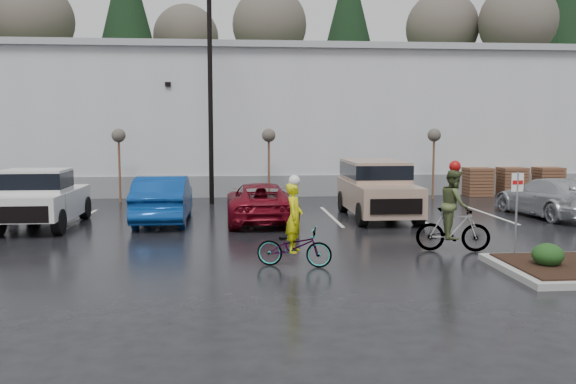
{
  "coord_description": "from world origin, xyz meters",
  "views": [
    {
      "loc": [
        -3.07,
        -13.94,
        3.31
      ],
      "look_at": [
        -1.41,
        4.5,
        1.3
      ],
      "focal_mm": 38.0,
      "sensor_mm": 36.0,
      "label": 1
    }
  ],
  "objects": [
    {
      "name": "suv_tan",
      "position": [
        2.11,
        7.48,
        1.03
      ],
      "size": [
        2.2,
        5.1,
        2.06
      ],
      "primitive_type": null,
      "color": "tan",
      "rests_on": "ground"
    },
    {
      "name": "ground",
      "position": [
        0.0,
        0.0,
        0.0
      ],
      "size": [
        120.0,
        120.0,
        0.0
      ],
      "primitive_type": "plane",
      "color": "black",
      "rests_on": "ground"
    },
    {
      "name": "cyclist_olive",
      "position": [
        2.71,
        1.5,
        0.87
      ],
      "size": [
        1.93,
        0.97,
        2.41
      ],
      "rotation": [
        0.0,
        0.0,
        1.36
      ],
      "color": "#3F3F44",
      "rests_on": "ground"
    },
    {
      "name": "car_blue",
      "position": [
        -5.49,
        7.24,
        0.81
      ],
      "size": [
        1.76,
        4.93,
        1.62
      ],
      "primitive_type": "imported",
      "rotation": [
        0.0,
        0.0,
        3.15
      ],
      "color": "navy",
      "rests_on": "ground"
    },
    {
      "name": "sapling_mid",
      "position": [
        -1.5,
        13.0,
        2.73
      ],
      "size": [
        0.6,
        0.6,
        3.2
      ],
      "color": "#533221",
      "rests_on": "ground"
    },
    {
      "name": "pallet_stack_c",
      "position": [
        12.0,
        14.0,
        0.68
      ],
      "size": [
        1.2,
        1.2,
        1.35
      ],
      "primitive_type": "cube",
      "color": "#533221",
      "rests_on": "ground"
    },
    {
      "name": "pallet_stack_b",
      "position": [
        10.2,
        14.0,
        0.68
      ],
      "size": [
        1.2,
        1.2,
        1.35
      ],
      "primitive_type": "cube",
      "color": "#533221",
      "rests_on": "ground"
    },
    {
      "name": "pickup_white",
      "position": [
        -9.28,
        6.73,
        0.98
      ],
      "size": [
        2.1,
        5.2,
        1.96
      ],
      "primitive_type": null,
      "color": "silver",
      "rests_on": "ground"
    },
    {
      "name": "lamppost",
      "position": [
        -4.0,
        12.0,
        5.69
      ],
      "size": [
        0.5,
        1.0,
        9.22
      ],
      "color": "black",
      "rests_on": "ground"
    },
    {
      "name": "wooded_ridge",
      "position": [
        0.0,
        45.0,
        3.0
      ],
      "size": [
        80.0,
        25.0,
        6.0
      ],
      "primitive_type": "cube",
      "color": "#23421B",
      "rests_on": "ground"
    },
    {
      "name": "sapling_west",
      "position": [
        -8.0,
        13.0,
        2.73
      ],
      "size": [
        0.6,
        0.6,
        3.2
      ],
      "color": "#533221",
      "rests_on": "ground"
    },
    {
      "name": "pallet_stack_a",
      "position": [
        8.5,
        14.0,
        0.68
      ],
      "size": [
        1.2,
        1.2,
        1.35
      ],
      "primitive_type": "cube",
      "color": "#533221",
      "rests_on": "ground"
    },
    {
      "name": "fire_lane_sign",
      "position": [
        3.8,
        0.2,
        1.41
      ],
      "size": [
        0.3,
        0.05,
        2.2
      ],
      "color": "gray",
      "rests_on": "ground"
    },
    {
      "name": "cyclist_hivis",
      "position": [
        -1.65,
        0.14,
        0.68
      ],
      "size": [
        1.89,
        1.09,
        2.17
      ],
      "rotation": [
        0.0,
        0.0,
        1.3
      ],
      "color": "#3F3F44",
      "rests_on": "ground"
    },
    {
      "name": "sapling_east",
      "position": [
        6.0,
        13.0,
        2.73
      ],
      "size": [
        0.6,
        0.6,
        3.2
      ],
      "color": "#533221",
      "rests_on": "ground"
    },
    {
      "name": "car_far_silver",
      "position": [
        8.44,
        7.19,
        0.72
      ],
      "size": [
        2.61,
        5.17,
        1.44
      ],
      "primitive_type": "imported",
      "rotation": [
        0.0,
        0.0,
        3.26
      ],
      "color": "#B8BCC0",
      "rests_on": "ground"
    },
    {
      "name": "warehouse",
      "position": [
        0.0,
        21.99,
        3.65
      ],
      "size": [
        60.5,
        15.5,
        7.2
      ],
      "color": "#B7B9BC",
      "rests_on": "ground"
    },
    {
      "name": "car_red",
      "position": [
        -2.15,
        6.96,
        0.68
      ],
      "size": [
        2.33,
        4.94,
        1.36
      ],
      "primitive_type": "imported",
      "rotation": [
        0.0,
        0.0,
        3.16
      ],
      "color": "maroon",
      "rests_on": "ground"
    },
    {
      "name": "shrub_a",
      "position": [
        4.0,
        -1.0,
        0.41
      ],
      "size": [
        0.7,
        0.7,
        0.52
      ],
      "primitive_type": "ellipsoid",
      "color": "#133714",
      "rests_on": "curb_island"
    }
  ]
}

